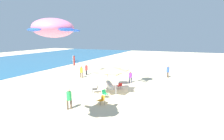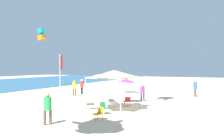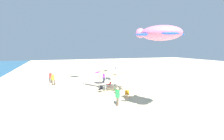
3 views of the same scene
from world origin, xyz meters
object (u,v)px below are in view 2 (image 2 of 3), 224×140
object	(u,v)px
person_near_umbrella	(195,87)
person_beachcomber	(82,85)
person_by_tent	(74,87)
person_watching_sky	(48,106)
banner_flag	(60,76)
canopy_tent	(114,74)
person_far_stroller	(143,91)
kite_box_teal	(42,34)
beach_umbrella	(127,81)
folding_chair_near_cooler	(104,107)
folding_chair_right_of_tent	(98,113)
folding_chair_facing_ocean	(92,103)
cooler_box	(114,104)
folding_chair_left_of_tent	(127,101)

from	to	relation	value
person_near_umbrella	person_beachcomber	xyz separation A→B (m)	(-3.25, 12.57, -0.03)
person_by_tent	person_watching_sky	bearing A→B (deg)	125.49
banner_flag	person_beachcomber	bearing A→B (deg)	22.93
canopy_tent	person_near_umbrella	world-z (taller)	canopy_tent
person_far_stroller	kite_box_teal	world-z (taller)	kite_box_teal
person_beachcomber	person_watching_sky	bearing A→B (deg)	155.72
beach_umbrella	folding_chair_near_cooler	xyz separation A→B (m)	(-5.68, -0.60, -1.54)
banner_flag	person_beachcomber	xyz separation A→B (m)	(9.35, 3.95, -1.49)
canopy_tent	folding_chair_right_of_tent	world-z (taller)	canopy_tent
folding_chair_right_of_tent	person_beachcomber	bearing A→B (deg)	150.82
canopy_tent	beach_umbrella	distance (m)	4.22
person_by_tent	person_near_umbrella	xyz separation A→B (m)	(5.42, -12.17, 0.03)
folding_chair_facing_ocean	person_far_stroller	distance (m)	6.35
cooler_box	person_beachcomber	size ratio (longest dim) A/B	0.41
person_watching_sky	person_near_umbrella	distance (m)	18.17
folding_chair_facing_ocean	person_far_stroller	size ratio (longest dim) A/B	0.50
kite_box_teal	cooler_box	bearing A→B (deg)	66.97
folding_chair_left_of_tent	folding_chair_near_cooler	bearing A→B (deg)	42.54
canopy_tent	person_watching_sky	size ratio (longest dim) A/B	2.00
folding_chair_near_cooler	person_by_tent	bearing A→B (deg)	68.94
folding_chair_left_of_tent	person_near_umbrella	bearing A→B (deg)	-158.54
folding_chair_right_of_tent	folding_chair_near_cooler	bearing A→B (deg)	131.31
folding_chair_near_cooler	kite_box_teal	distance (m)	27.76
folding_chair_near_cooler	person_watching_sky	bearing A→B (deg)	-175.20
folding_chair_facing_ocean	kite_box_teal	size ratio (longest dim) A/B	0.38
banner_flag	person_beachcomber	world-z (taller)	banner_flag
folding_chair_right_of_tent	kite_box_teal	bearing A→B (deg)	162.59
person_watching_sky	kite_box_teal	distance (m)	29.41
folding_chair_left_of_tent	person_beachcomber	distance (m)	10.20
folding_chair_near_cooler	person_beachcomber	distance (m)	12.51
person_by_tent	beach_umbrella	bearing A→B (deg)	173.50
cooler_box	folding_chair_facing_ocean	bearing A→B (deg)	149.22
person_watching_sky	folding_chair_facing_ocean	bearing A→B (deg)	-147.20
person_by_tent	person_beachcomber	bearing A→B (deg)	-71.50
beach_umbrella	person_beachcomber	bearing A→B (deg)	61.62
folding_chair_left_of_tent	person_far_stroller	bearing A→B (deg)	-136.36
folding_chair_near_cooler	person_far_stroller	bearing A→B (deg)	20.15
folding_chair_right_of_tent	person_beachcomber	xyz separation A→B (m)	(11.62, 8.54, 0.59)
canopy_tent	beach_umbrella	xyz separation A→B (m)	(4.11, 0.63, -0.72)
folding_chair_near_cooler	folding_chair_right_of_tent	world-z (taller)	same
person_by_tent	banner_flag	bearing A→B (deg)	124.35
person_beachcomber	kite_box_teal	xyz separation A→B (m)	(7.25, 12.48, 7.67)
person_watching_sky	kite_box_teal	xyz separation A→B (m)	(21.13, 18.97, 7.64)
folding_chair_facing_ocean	folding_chair_near_cooler	xyz separation A→B (m)	(-1.26, -1.73, 0.00)
beach_umbrella	folding_chair_facing_ocean	xyz separation A→B (m)	(-4.42, 1.13, -1.54)
banner_flag	person_near_umbrella	size ratio (longest dim) A/B	2.30
kite_box_teal	folding_chair_facing_ocean	bearing A→B (deg)	62.08
cooler_box	person_far_stroller	bearing A→B (deg)	-14.93
cooler_box	kite_box_teal	bearing A→B (deg)	54.97
folding_chair_near_cooler	person_far_stroller	xyz separation A→B (m)	(7.21, -0.45, 0.48)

